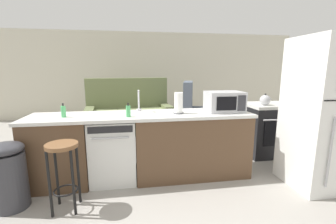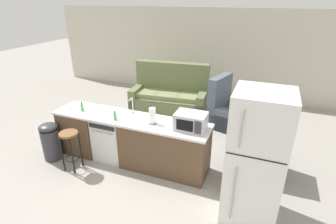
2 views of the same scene
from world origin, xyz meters
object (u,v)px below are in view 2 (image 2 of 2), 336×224
at_px(couch, 170,96).
at_px(paper_towel_roll, 152,116).
at_px(dish_soap_bottle, 82,107).
at_px(microwave, 191,121).
at_px(bar_stool, 70,143).
at_px(armchair, 226,112).
at_px(kettle, 250,122).
at_px(soap_bottle, 115,116).
at_px(dishwasher, 112,137).
at_px(stove_range, 257,148).
at_px(refrigerator, 255,159).
at_px(trash_bin, 51,141).

bearing_deg(couch, paper_towel_roll, -75.11).
distance_m(paper_towel_roll, dish_soap_bottle, 1.45).
relative_size(microwave, couch, 0.24).
distance_m(bar_stool, armchair, 3.58).
distance_m(dish_soap_bottle, kettle, 3.05).
xyz_separation_m(microwave, soap_bottle, (-1.33, -0.16, -0.07)).
bearing_deg(armchair, dishwasher, -129.38).
bearing_deg(stove_range, dish_soap_bottle, -169.35).
height_order(bar_stool, armchair, armchair).
relative_size(refrigerator, armchair, 1.56).
height_order(soap_bottle, dish_soap_bottle, same).
relative_size(soap_bottle, bar_stool, 0.24).
bearing_deg(trash_bin, dishwasher, 24.73).
xyz_separation_m(microwave, trash_bin, (-2.59, -0.48, -0.66)).
height_order(paper_towel_roll, couch, couch).
height_order(stove_range, paper_towel_roll, paper_towel_roll).
relative_size(stove_range, dish_soap_bottle, 5.11).
bearing_deg(dish_soap_bottle, armchair, 43.25).
height_order(soap_bottle, bar_stool, soap_bottle).
xyz_separation_m(paper_towel_roll, kettle, (1.56, 0.47, -0.05)).
height_order(kettle, trash_bin, kettle).
relative_size(stove_range, kettle, 4.39).
height_order(refrigerator, couch, refrigerator).
bearing_deg(paper_towel_roll, armchair, 67.79).
bearing_deg(bar_stool, microwave, 17.05).
distance_m(paper_towel_roll, soap_bottle, 0.68).
distance_m(microwave, soap_bottle, 1.34).
xyz_separation_m(microwave, bar_stool, (-2.00, -0.61, -0.50)).
xyz_separation_m(dishwasher, soap_bottle, (0.21, -0.16, 0.55)).
xyz_separation_m(dishwasher, stove_range, (2.60, 0.55, 0.03)).
distance_m(soap_bottle, armchair, 2.87).
relative_size(refrigerator, trash_bin, 2.52).
distance_m(dishwasher, paper_towel_roll, 1.07).
height_order(stove_range, armchair, armchair).
distance_m(microwave, dish_soap_bottle, 2.12).
distance_m(stove_range, bar_stool, 3.27).
bearing_deg(soap_bottle, armchair, 56.10).
relative_size(bar_stool, trash_bin, 1.00).
height_order(microwave, armchair, armchair).
relative_size(microwave, bar_stool, 0.68).
height_order(refrigerator, soap_bottle, refrigerator).
bearing_deg(microwave, stove_range, 27.40).
bearing_deg(bar_stool, dishwasher, 53.19).
relative_size(bar_stool, couch, 0.36).
relative_size(bar_stool, armchair, 0.62).
xyz_separation_m(dishwasher, armchair, (1.78, 2.17, -0.07)).
bearing_deg(soap_bottle, dishwasher, 143.12).
distance_m(refrigerator, soap_bottle, 2.42).
bearing_deg(dish_soap_bottle, trash_bin, -137.51).
bearing_deg(microwave, bar_stool, -162.95).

